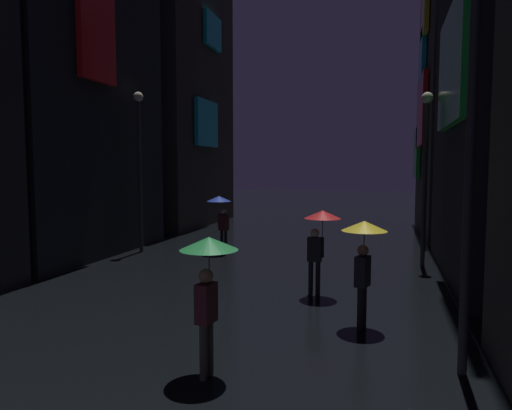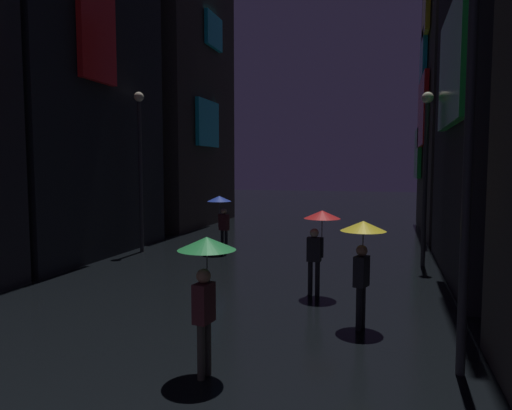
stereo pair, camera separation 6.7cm
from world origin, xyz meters
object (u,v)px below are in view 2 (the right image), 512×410
object	(u,v)px
streetlamp_right_far	(426,158)
pedestrian_midstreet_left_yellow	(363,244)
streetlamp_left_far	(140,154)
pedestrian_foreground_right_blue	(221,208)
streetlamp_right_near	(469,130)
pedestrian_midstreet_centre_red	(319,229)
pedestrian_near_crossing_green	(206,267)

from	to	relation	value
streetlamp_right_far	pedestrian_midstreet_left_yellow	bearing A→B (deg)	-104.11
streetlamp_right_far	streetlamp_left_far	distance (m)	10.01
pedestrian_foreground_right_blue	streetlamp_right_near	xyz separation A→B (m)	(7.06, -8.38, 2.06)
pedestrian_midstreet_left_yellow	streetlamp_right_far	xyz separation A→B (m)	(1.58, 6.31, 1.79)
streetlamp_right_near	pedestrian_foreground_right_blue	bearing A→B (deg)	130.11
pedestrian_midstreet_centre_red	pedestrian_near_crossing_green	xyz separation A→B (m)	(-1.03, -4.81, 0.00)
pedestrian_foreground_right_blue	pedestrian_midstreet_centre_red	bearing A→B (deg)	-46.88
pedestrian_foreground_right_blue	streetlamp_left_far	size ratio (longest dim) A/B	0.36
pedestrian_midstreet_centre_red	pedestrian_foreground_right_blue	distance (m)	6.33
pedestrian_foreground_right_blue	streetlamp_right_near	size ratio (longest dim) A/B	0.35
pedestrian_midstreet_left_yellow	streetlamp_left_far	xyz separation A→B (m)	(-8.42, 6.01, 2.01)
streetlamp_left_far	streetlamp_right_far	bearing A→B (deg)	1.70
pedestrian_near_crossing_green	pedestrian_foreground_right_blue	bearing A→B (deg)	109.28
streetlamp_right_far	streetlamp_left_far	world-z (taller)	streetlamp_left_far
pedestrian_foreground_right_blue	streetlamp_right_far	world-z (taller)	streetlamp_right_far
pedestrian_midstreet_left_yellow	pedestrian_foreground_right_blue	size ratio (longest dim) A/B	1.00
pedestrian_near_crossing_green	pedestrian_foreground_right_blue	distance (m)	9.99
pedestrian_midstreet_left_yellow	streetlamp_right_near	bearing A→B (deg)	-47.57
pedestrian_midstreet_centre_red	streetlamp_right_near	world-z (taller)	streetlamp_right_near
pedestrian_near_crossing_green	pedestrian_midstreet_left_yellow	xyz separation A→B (m)	(2.17, 2.79, 0.00)
pedestrian_near_crossing_green	pedestrian_midstreet_centre_red	bearing A→B (deg)	77.94
streetlamp_right_far	streetlamp_right_near	distance (m)	8.04
pedestrian_midstreet_centre_red	pedestrian_foreground_right_blue	size ratio (longest dim) A/B	1.00
streetlamp_right_far	streetlamp_right_near	size ratio (longest dim) A/B	0.92
pedestrian_midstreet_left_yellow	pedestrian_near_crossing_green	bearing A→B (deg)	-127.94
streetlamp_right_far	streetlamp_left_far	size ratio (longest dim) A/B	0.93
pedestrian_near_crossing_green	streetlamp_right_near	bearing A→B (deg)	15.66
pedestrian_midstreet_centre_red	pedestrian_midstreet_left_yellow	size ratio (longest dim) A/B	1.00
pedestrian_midstreet_centre_red	pedestrian_foreground_right_blue	world-z (taller)	same
pedestrian_near_crossing_green	streetlamp_right_near	world-z (taller)	streetlamp_right_near
streetlamp_right_far	pedestrian_foreground_right_blue	bearing A→B (deg)	177.24
pedestrian_near_crossing_green	streetlamp_left_far	size ratio (longest dim) A/B	0.36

